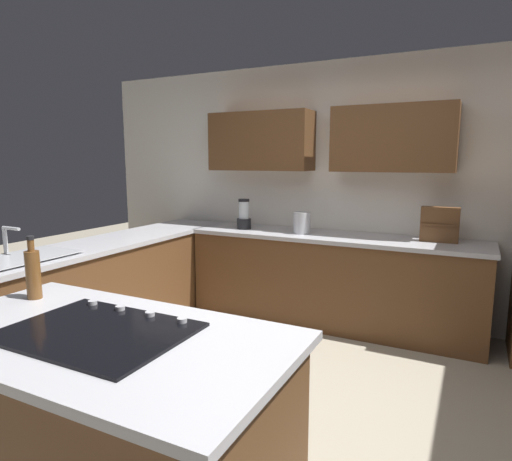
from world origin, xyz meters
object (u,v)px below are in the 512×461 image
Objects in this scene: blender at (244,216)px; kettle at (302,223)px; sink_unit at (23,256)px; cooktop at (98,331)px; oil_bottle at (33,273)px; spice_rack at (440,224)px.

blender is 1.48× the size of kettle.
cooktop is at bearing 153.56° from sink_unit.
oil_bottle is at bearing 92.89° from blender.
cooktop is (-1.56, 0.78, -0.01)m from sink_unit.
blender reaches higher than cooktop.
kettle is 2.62m from oil_bottle.
oil_bottle reaches higher than sink_unit.
sink_unit is 2.14m from blender.
spice_rack is (-2.68, -2.11, 0.14)m from sink_unit.
blender is 0.95× the size of oil_bottle.
cooktop is 2.77m from kettle.
sink_unit is 3.41m from spice_rack.
cooktop is 3.09m from spice_rack.
sink_unit is at bearing 38.17° from spice_rack.
kettle is at bearing -101.44° from oil_bottle.
kettle is (-1.43, -1.99, 0.09)m from sink_unit.
blender is at bearing 0.00° from kettle.
kettle is (1.25, 0.12, -0.05)m from spice_rack.
spice_rack is at bearing -176.39° from blender.
sink_unit is at bearing 68.59° from blender.
blender is at bearing -111.41° from sink_unit.
cooktop is at bearing 68.77° from spice_rack.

